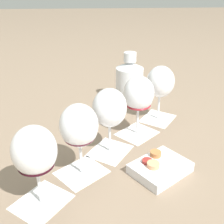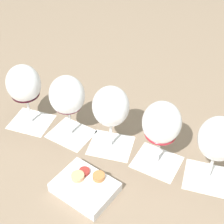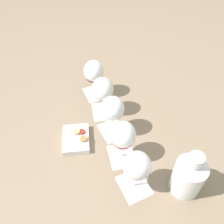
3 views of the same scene
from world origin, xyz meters
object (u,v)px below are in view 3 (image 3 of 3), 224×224
(wine_glass_2, at_px, (113,110))
(wine_glass_3, at_px, (103,91))
(wine_glass_4, at_px, (94,72))
(snack_dish, at_px, (76,139))
(wine_glass_0, at_px, (137,167))
(wine_glass_1, at_px, (123,136))
(ceramic_vase, at_px, (189,175))

(wine_glass_2, xyz_separation_m, wine_glass_3, (0.08, 0.10, 0.00))
(wine_glass_4, relative_size, snack_dish, 1.08)
(wine_glass_3, bearing_deg, wine_glass_4, 49.05)
(wine_glass_0, distance_m, wine_glass_1, 0.13)
(wine_glass_0, bearing_deg, wine_glass_2, 46.07)
(wine_glass_3, distance_m, ceramic_vase, 0.48)
(wine_glass_3, height_order, wine_glass_4, same)
(wine_glass_1, relative_size, snack_dish, 1.08)
(wine_glass_2, height_order, wine_glass_4, same)
(wine_glass_0, height_order, ceramic_vase, ceramic_vase)
(wine_glass_3, bearing_deg, wine_glass_1, -132.58)
(wine_glass_1, distance_m, ceramic_vase, 0.26)
(wine_glass_1, height_order, snack_dish, wine_glass_1)
(wine_glass_0, bearing_deg, wine_glass_4, 47.93)
(wine_glass_1, xyz_separation_m, ceramic_vase, (-0.01, -0.26, -0.05))
(wine_glass_0, relative_size, wine_glass_4, 1.00)
(wine_glass_2, bearing_deg, wine_glass_4, 49.85)
(wine_glass_4, bearing_deg, snack_dish, -162.88)
(wine_glass_1, height_order, wine_glass_2, same)
(wine_glass_0, bearing_deg, ceramic_vase, -61.91)
(wine_glass_4, distance_m, ceramic_vase, 0.61)
(wine_glass_0, relative_size, ceramic_vase, 0.95)
(wine_glass_4, bearing_deg, wine_glass_2, -130.15)
(wine_glass_1, distance_m, wine_glass_4, 0.39)
(wine_glass_1, bearing_deg, wine_glass_4, 47.98)
(ceramic_vase, bearing_deg, snack_dish, 92.89)
(wine_glass_0, xyz_separation_m, wine_glass_4, (0.35, 0.39, 0.00))
(wine_glass_2, relative_size, wine_glass_4, 1.00)
(wine_glass_1, distance_m, wine_glass_2, 0.13)
(wine_glass_3, height_order, ceramic_vase, ceramic_vase)
(wine_glass_1, distance_m, wine_glass_3, 0.26)
(wine_glass_1, height_order, wine_glass_4, same)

